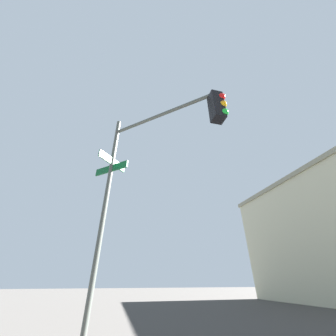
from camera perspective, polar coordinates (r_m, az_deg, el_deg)
traffic_signal_near at (r=4.77m, az=-4.19°, el=3.00°), size 2.60×2.87×5.98m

